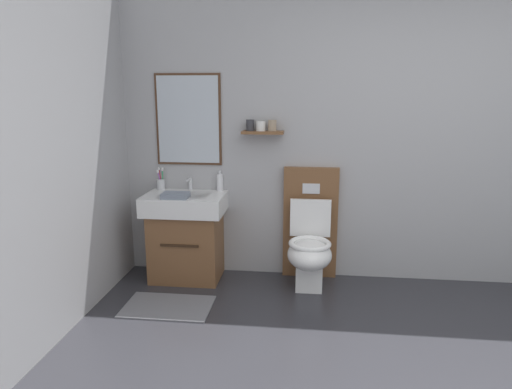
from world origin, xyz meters
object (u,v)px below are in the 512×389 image
(vanity_sink_left, at_px, (186,234))
(soap_dispenser, at_px, (220,182))
(toilet, at_px, (310,242))
(folded_hand_towel, at_px, (175,195))
(toothbrush_cup, at_px, (161,183))

(vanity_sink_left, height_order, soap_dispenser, soap_dispenser)
(toilet, distance_m, folded_hand_towel, 1.22)
(vanity_sink_left, relative_size, toothbrush_cup, 3.79)
(toothbrush_cup, distance_m, folded_hand_towel, 0.39)
(vanity_sink_left, bearing_deg, soap_dispenser, 32.65)
(soap_dispenser, bearing_deg, toilet, -11.86)
(vanity_sink_left, distance_m, folded_hand_towel, 0.41)
(vanity_sink_left, distance_m, soap_dispenser, 0.55)
(folded_hand_towel, bearing_deg, vanity_sink_left, 74.75)
(toothbrush_cup, xyz_separation_m, soap_dispenser, (0.54, 0.01, 0.02))
(soap_dispenser, height_order, folded_hand_towel, soap_dispenser)
(folded_hand_towel, bearing_deg, toilet, 7.73)
(vanity_sink_left, relative_size, folded_hand_towel, 3.51)
(toothbrush_cup, xyz_separation_m, folded_hand_towel, (0.23, -0.31, -0.03))
(soap_dispenser, bearing_deg, vanity_sink_left, -147.35)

